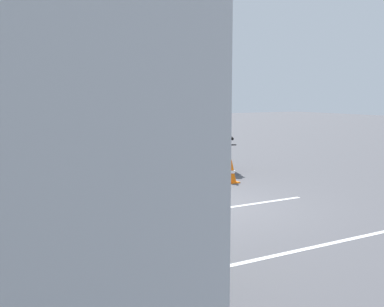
% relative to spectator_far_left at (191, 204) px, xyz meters
% --- Properties ---
extents(ground_plane, '(80.00, 80.00, 0.00)m').
position_rel_spectator_far_left_xyz_m(ground_plane, '(3.78, -2.20, -1.05)').
color(ground_plane, '#4C4C51').
extents(spectator_far_left, '(0.57, 0.32, 1.76)m').
position_rel_spectator_far_left_xyz_m(spectator_far_left, '(0.00, 0.00, 0.00)').
color(spectator_far_left, black).
rests_on(spectator_far_left, ground_plane).
extents(spectator_left, '(0.57, 0.31, 1.80)m').
position_rel_spectator_far_left_xyz_m(spectator_left, '(1.25, 0.18, 0.03)').
color(spectator_left, '#473823').
rests_on(spectator_left, ground_plane).
extents(spectator_centre, '(0.58, 0.36, 1.76)m').
position_rel_spectator_far_left_xyz_m(spectator_centre, '(2.20, 0.04, -0.00)').
color(spectator_centre, black).
rests_on(spectator_centre, ground_plane).
extents(spectator_right, '(0.58, 0.35, 1.75)m').
position_rel_spectator_far_left_xyz_m(spectator_right, '(3.48, -0.03, -0.01)').
color(spectator_right, black).
rests_on(spectator_right, ground_plane).
extents(spectator_far_right, '(0.58, 0.35, 1.79)m').
position_rel_spectator_far_left_xyz_m(spectator_far_right, '(4.91, 0.13, 0.02)').
color(spectator_far_right, black).
rests_on(spectator_far_right, ground_plane).
extents(parked_motorcycle_silver, '(2.05, 0.58, 0.99)m').
position_rel_spectator_far_left_xyz_m(parked_motorcycle_silver, '(2.71, 1.02, -0.57)').
color(parked_motorcycle_silver, black).
rests_on(parked_motorcycle_silver, ground_plane).
extents(stunt_motorcycle, '(1.93, 1.02, 1.67)m').
position_rel_spectator_far_left_xyz_m(stunt_motorcycle, '(7.36, -5.42, -0.06)').
color(stunt_motorcycle, black).
rests_on(stunt_motorcycle, ground_plane).
extents(traffic_cone, '(0.34, 0.34, 0.63)m').
position_rel_spectator_far_left_xyz_m(traffic_cone, '(5.47, -4.46, -0.75)').
color(traffic_cone, orange).
rests_on(traffic_cone, ground_plane).
extents(bay_line_b, '(0.12, 4.90, 0.01)m').
position_rel_spectator_far_left_xyz_m(bay_line_b, '(0.41, -2.30, -1.05)').
color(bay_line_b, white).
rests_on(bay_line_b, ground_plane).
extents(bay_line_c, '(0.12, 4.88, 0.01)m').
position_rel_spectator_far_left_xyz_m(bay_line_c, '(3.21, -2.30, -1.05)').
color(bay_line_c, white).
rests_on(bay_line_c, ground_plane).
extents(bay_line_d, '(0.11, 4.19, 0.01)m').
position_rel_spectator_far_left_xyz_m(bay_line_d, '(6.00, -2.30, -1.05)').
color(bay_line_d, white).
rests_on(bay_line_d, ground_plane).
extents(bay_line_e, '(0.11, 4.76, 0.01)m').
position_rel_spectator_far_left_xyz_m(bay_line_e, '(8.79, -2.30, -1.05)').
color(bay_line_e, white).
rests_on(bay_line_e, ground_plane).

